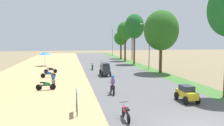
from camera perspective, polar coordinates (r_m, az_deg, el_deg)
parked_motorbike_nearest at (r=21.58m, az=-16.44°, el=-5.35°), size 1.80×0.54×0.94m
parked_motorbike_second at (r=28.53m, az=-15.89°, el=-2.64°), size 1.80×0.54×0.94m
parked_motorbike_third at (r=32.36m, az=-15.32°, el=-1.64°), size 1.80×0.54×0.94m
street_signboard at (r=14.24m, az=-8.99°, el=-8.67°), size 0.06×1.30×1.50m
vendor_umbrella at (r=41.59m, az=-16.74°, el=2.37°), size 2.20×2.20×2.52m
pedestrian_on_shoulder at (r=21.86m, az=-14.70°, el=-4.07°), size 0.43×0.39×1.62m
median_tree_second at (r=32.01m, az=12.42°, el=8.10°), size 4.78×4.78×8.74m
median_tree_third at (r=43.11m, az=5.74°, el=9.23°), size 3.66×3.66×9.54m
median_tree_fourth at (r=49.69m, az=3.38°, el=8.12°), size 3.53×3.53×8.68m
median_tree_fifth at (r=55.53m, az=2.31°, el=6.34°), size 3.41×3.41×6.87m
streetlamp_near at (r=35.81m, az=9.48°, el=5.20°), size 3.16×0.20×7.30m
streetlamp_mid at (r=65.62m, az=0.13°, el=5.84°), size 3.16×0.20×7.93m
utility_pole_near at (r=51.88m, az=5.16°, el=5.84°), size 1.80×0.20×8.93m
car_hatchback_yellow at (r=17.66m, az=18.49°, el=-7.25°), size 1.04×2.00×1.23m
car_van_charcoal at (r=28.83m, az=-1.80°, el=-1.38°), size 1.19×2.41×1.67m
motorbike_ahead_second at (r=13.19m, az=3.52°, el=-12.21°), size 0.54×1.80×0.94m
motorbike_ahead_third at (r=19.11m, az=0.13°, el=-5.63°), size 0.54×1.80×1.66m
motorbike_ahead_fourth at (r=34.76m, az=-5.03°, el=-0.91°), size 0.54×1.80×0.94m
motorbike_ahead_fifth at (r=39.13m, az=-2.70°, el=-0.14°), size 0.54×1.80×0.94m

